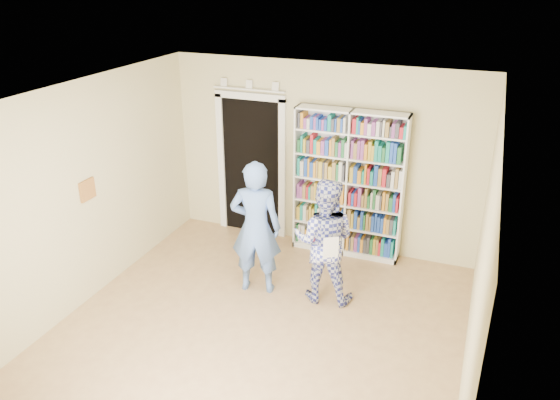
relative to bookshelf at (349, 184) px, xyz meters
name	(u,v)px	position (x,y,z in m)	size (l,w,h in m)	color
floor	(253,338)	(-0.44, -2.34, -1.07)	(5.00, 5.00, 0.00)	#9E744C
ceiling	(247,102)	(-0.44, -2.34, 1.63)	(5.00, 5.00, 0.00)	white
wall_back	(322,158)	(-0.44, 0.16, 0.28)	(4.50, 4.50, 0.00)	beige
wall_left	(75,200)	(-2.69, -2.34, 0.28)	(5.00, 5.00, 0.00)	beige
wall_right	(480,272)	(1.81, -2.34, 0.28)	(5.00, 5.00, 0.00)	beige
bookshelf	(349,184)	(0.00, 0.00, 0.00)	(1.54, 0.29, 2.12)	white
doorway	(251,160)	(-1.54, 0.13, 0.11)	(1.10, 0.08, 2.43)	black
wall_art	(87,190)	(-2.67, -2.14, 0.33)	(0.03, 0.25, 0.25)	brown
man_blue	(256,228)	(-0.81, -1.39, -0.19)	(0.64, 0.42, 1.75)	#587DC4
man_plaid	(324,241)	(0.04, -1.27, -0.27)	(0.78, 0.61, 1.60)	navy
paper_sheet	(331,247)	(0.21, -1.54, -0.19)	(0.19, 0.01, 0.26)	white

